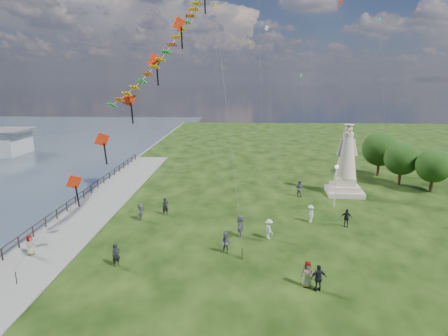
{
  "coord_description": "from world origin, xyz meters",
  "views": [
    {
      "loc": [
        0.28,
        -21.36,
        12.45
      ],
      "look_at": [
        -1.0,
        8.0,
        5.5
      ],
      "focal_mm": 30.0,
      "sensor_mm": 36.0,
      "label": 1
    }
  ],
  "objects_px": {
    "person_2": "(269,229)",
    "person_7": "(299,188)",
    "statue": "(346,168)",
    "lamppost": "(336,177)",
    "person_1": "(226,243)",
    "person_0": "(116,255)",
    "person_6": "(165,206)",
    "person_11": "(240,226)",
    "person_9": "(346,218)",
    "person_4": "(307,274)",
    "person_3": "(319,278)",
    "person_10": "(30,246)",
    "person_5": "(140,212)",
    "person_8": "(311,214)"
  },
  "relations": [
    {
      "from": "lamppost",
      "to": "person_7",
      "type": "height_order",
      "value": "lamppost"
    },
    {
      "from": "person_3",
      "to": "person_10",
      "type": "distance_m",
      "value": 20.21
    },
    {
      "from": "person_2",
      "to": "person_11",
      "type": "height_order",
      "value": "person_11"
    },
    {
      "from": "person_2",
      "to": "person_4",
      "type": "distance_m",
      "value": 7.33
    },
    {
      "from": "statue",
      "to": "lamppost",
      "type": "relative_size",
      "value": 1.79
    },
    {
      "from": "statue",
      "to": "person_1",
      "type": "xyz_separation_m",
      "value": [
        -12.65,
        -15.35,
        -2.13
      ]
    },
    {
      "from": "lamppost",
      "to": "person_5",
      "type": "distance_m",
      "value": 19.09
    },
    {
      "from": "person_1",
      "to": "person_7",
      "type": "height_order",
      "value": "person_7"
    },
    {
      "from": "statue",
      "to": "person_1",
      "type": "bearing_deg",
      "value": -125.52
    },
    {
      "from": "statue",
      "to": "person_7",
      "type": "relative_size",
      "value": 4.27
    },
    {
      "from": "person_0",
      "to": "person_6",
      "type": "bearing_deg",
      "value": 39.3
    },
    {
      "from": "person_2",
      "to": "person_5",
      "type": "distance_m",
      "value": 11.92
    },
    {
      "from": "person_2",
      "to": "person_8",
      "type": "distance_m",
      "value": 5.44
    },
    {
      "from": "person_8",
      "to": "person_6",
      "type": "bearing_deg",
      "value": -103.93
    },
    {
      "from": "person_2",
      "to": "person_10",
      "type": "xyz_separation_m",
      "value": [
        -17.45,
        -3.81,
        -0.07
      ]
    },
    {
      "from": "statue",
      "to": "person_7",
      "type": "distance_m",
      "value": 5.68
    },
    {
      "from": "lamppost",
      "to": "person_5",
      "type": "xyz_separation_m",
      "value": [
        -18.46,
        -4.29,
        -2.34
      ]
    },
    {
      "from": "person_2",
      "to": "person_7",
      "type": "xyz_separation_m",
      "value": [
        4.11,
        11.38,
        0.1
      ]
    },
    {
      "from": "person_2",
      "to": "person_6",
      "type": "distance_m",
      "value": 10.63
    },
    {
      "from": "person_0",
      "to": "person_1",
      "type": "relative_size",
      "value": 1.0
    },
    {
      "from": "lamppost",
      "to": "person_4",
      "type": "height_order",
      "value": "lamppost"
    },
    {
      "from": "person_10",
      "to": "person_7",
      "type": "bearing_deg",
      "value": -36.26
    },
    {
      "from": "person_9",
      "to": "person_11",
      "type": "height_order",
      "value": "person_11"
    },
    {
      "from": "lamppost",
      "to": "person_10",
      "type": "xyz_separation_m",
      "value": [
        -24.55,
        -11.72,
        -2.4
      ]
    },
    {
      "from": "person_6",
      "to": "person_8",
      "type": "distance_m",
      "value": 13.39
    },
    {
      "from": "person_1",
      "to": "person_0",
      "type": "bearing_deg",
      "value": -141.42
    },
    {
      "from": "person_9",
      "to": "person_11",
      "type": "bearing_deg",
      "value": -149.95
    },
    {
      "from": "person_3",
      "to": "person_7",
      "type": "height_order",
      "value": "person_7"
    },
    {
      "from": "person_0",
      "to": "person_5",
      "type": "xyz_separation_m",
      "value": [
        -0.61,
        8.64,
        -0.01
      ]
    },
    {
      "from": "person_11",
      "to": "statue",
      "type": "bearing_deg",
      "value": 136.17
    },
    {
      "from": "person_0",
      "to": "person_1",
      "type": "height_order",
      "value": "person_0"
    },
    {
      "from": "lamppost",
      "to": "person_0",
      "type": "xyz_separation_m",
      "value": [
        -17.85,
        -12.94,
        -2.32
      ]
    },
    {
      "from": "person_8",
      "to": "person_3",
      "type": "bearing_deg",
      "value": -16.2
    },
    {
      "from": "person_7",
      "to": "person_9",
      "type": "bearing_deg",
      "value": 141.55
    },
    {
      "from": "person_3",
      "to": "person_7",
      "type": "xyz_separation_m",
      "value": [
        1.7,
        18.94,
        0.06
      ]
    },
    {
      "from": "person_5",
      "to": "person_11",
      "type": "relative_size",
      "value": 0.88
    },
    {
      "from": "lamppost",
      "to": "person_9",
      "type": "height_order",
      "value": "lamppost"
    },
    {
      "from": "person_2",
      "to": "person_10",
      "type": "distance_m",
      "value": 17.87
    },
    {
      "from": "lamppost",
      "to": "person_0",
      "type": "distance_m",
      "value": 22.17
    },
    {
      "from": "person_0",
      "to": "person_6",
      "type": "height_order",
      "value": "person_6"
    },
    {
      "from": "person_6",
      "to": "person_10",
      "type": "relative_size",
      "value": 1.12
    },
    {
      "from": "person_0",
      "to": "person_10",
      "type": "xyz_separation_m",
      "value": [
        -6.7,
        1.22,
        -0.08
      ]
    },
    {
      "from": "person_2",
      "to": "person_5",
      "type": "height_order",
      "value": "person_2"
    },
    {
      "from": "person_3",
      "to": "person_2",
      "type": "bearing_deg",
      "value": -82.65
    },
    {
      "from": "person_10",
      "to": "person_11",
      "type": "height_order",
      "value": "person_11"
    },
    {
      "from": "person_0",
      "to": "person_6",
      "type": "relative_size",
      "value": 0.99
    },
    {
      "from": "person_6",
      "to": "person_8",
      "type": "height_order",
      "value": "person_6"
    },
    {
      "from": "person_2",
      "to": "person_5",
      "type": "bearing_deg",
      "value": 47.27
    },
    {
      "from": "person_1",
      "to": "person_2",
      "type": "distance_m",
      "value": 4.4
    },
    {
      "from": "person_5",
      "to": "lamppost",
      "type": "bearing_deg",
      "value": -76.04
    }
  ]
}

